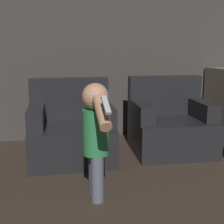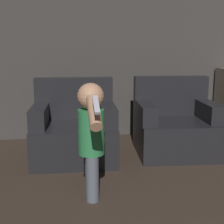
# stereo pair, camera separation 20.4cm
# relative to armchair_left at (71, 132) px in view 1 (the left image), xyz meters

# --- Properties ---
(wall_back) EXTENTS (8.40, 0.05, 2.60)m
(wall_back) POSITION_rel_armchair_left_xyz_m (0.14, 0.85, 1.00)
(wall_back) COLOR #33302D
(wall_back) RESTS_ON ground_plane
(armchair_left) EXTENTS (0.92, 0.83, 0.86)m
(armchair_left) POSITION_rel_armchair_left_xyz_m (0.00, 0.00, 0.00)
(armchair_left) COLOR black
(armchair_left) RESTS_ON ground_plane
(armchair_right) EXTENTS (0.95, 0.85, 0.86)m
(armchair_right) POSITION_rel_armchair_left_xyz_m (1.15, -0.00, 0.00)
(armchair_right) COLOR black
(armchair_right) RESTS_ON ground_plane
(person_toddler) EXTENTS (0.21, 0.63, 0.93)m
(person_toddler) POSITION_rel_armchair_left_xyz_m (0.09, -0.99, 0.25)
(person_toddler) COLOR #474C56
(person_toddler) RESTS_ON ground_plane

